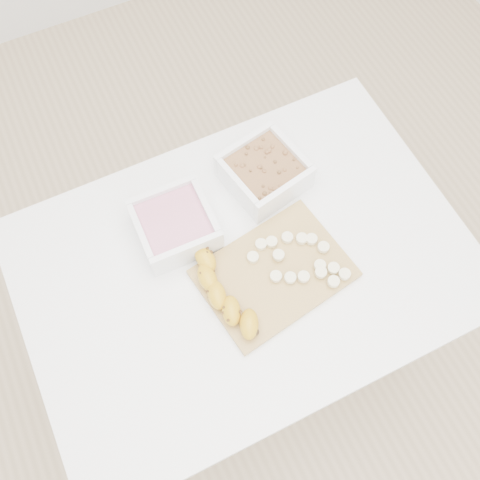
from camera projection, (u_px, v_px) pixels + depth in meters
name	position (u px, v px, depth m)	size (l,w,h in m)	color
ground	(244.00, 343.00, 1.88)	(3.50, 3.50, 0.00)	#C6AD89
table	(245.00, 277.00, 1.29)	(1.00, 0.70, 0.75)	white
bowl_yogurt	(175.00, 225.00, 1.20)	(0.17, 0.17, 0.08)	white
bowl_granola	(264.00, 172.00, 1.25)	(0.20, 0.20, 0.08)	white
cutting_board	(274.00, 273.00, 1.18)	(0.32, 0.23, 0.01)	tan
banana	(225.00, 294.00, 1.13)	(0.06, 0.23, 0.04)	gold
banana_slices	(300.00, 259.00, 1.18)	(0.19, 0.17, 0.02)	#F3E9B8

